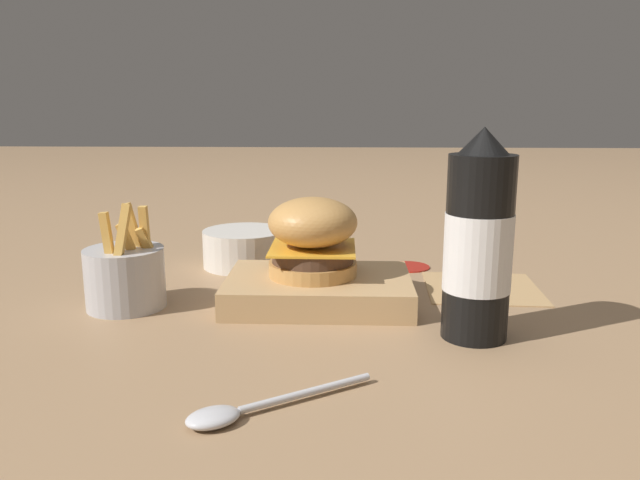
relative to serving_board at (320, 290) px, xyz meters
name	(u,v)px	position (x,y,z in m)	size (l,w,h in m)	color
ground_plane	(344,320)	(0.03, -0.07, -0.02)	(6.00, 6.00, 0.00)	#9E7A56
serving_board	(320,290)	(0.00, 0.00, 0.00)	(0.25, 0.17, 0.04)	tan
burger	(314,236)	(-0.01, 0.01, 0.07)	(0.12, 0.12, 0.11)	tan
ketchup_bottle	(480,244)	(0.18, -0.12, 0.09)	(0.08, 0.08, 0.24)	black
fries_basket	(127,276)	(-0.25, -0.03, 0.02)	(0.10, 0.10, 0.14)	#B7B7BC
side_bowl	(246,247)	(-0.13, 0.19, 0.01)	(0.14, 0.14, 0.06)	silver
spoon	(239,411)	(-0.06, -0.32, -0.01)	(0.16, 0.11, 0.01)	silver
ketchup_puddle	(410,266)	(0.14, 0.19, -0.02)	(0.07, 0.07, 0.00)	#B21E14
parchment_square	(484,288)	(0.24, 0.07, -0.02)	(0.17, 0.17, 0.00)	tan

